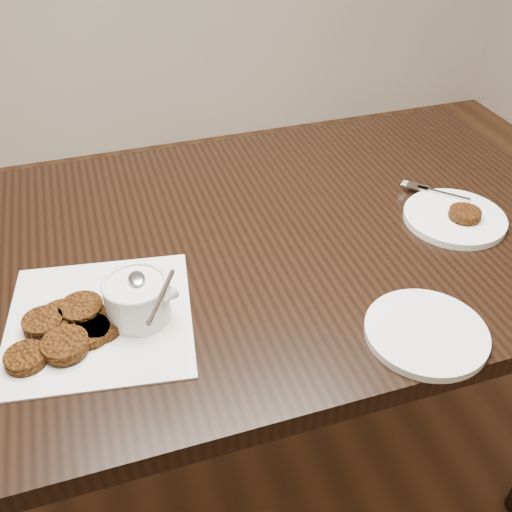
{
  "coord_description": "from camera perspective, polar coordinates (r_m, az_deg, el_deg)",
  "views": [
    {
      "loc": [
        -0.25,
        -0.74,
        1.4
      ],
      "look_at": [
        -0.02,
        -0.01,
        0.8
      ],
      "focal_mm": 40.5,
      "sensor_mm": 36.0,
      "label": 1
    }
  ],
  "objects": [
    {
      "name": "floor",
      "position": [
        1.6,
        0.54,
        -22.71
      ],
      "size": [
        4.0,
        4.0,
        0.0
      ],
      "primitive_type": "plane",
      "color": "#55331D",
      "rests_on": "ground"
    },
    {
      "name": "patty_cluster",
      "position": [
        0.94,
        -17.94,
        -6.58
      ],
      "size": [
        0.28,
        0.28,
        0.02
      ],
      "primitive_type": null,
      "rotation": [
        0.0,
        0.0,
        0.26
      ],
      "color": "#62330D",
      "rests_on": "napkin"
    },
    {
      "name": "table",
      "position": [
        1.36,
        1.39,
        -10.6
      ],
      "size": [
        1.27,
        0.82,
        0.75
      ],
      "primitive_type": "cube",
      "color": "black",
      "rests_on": "floor"
    },
    {
      "name": "napkin",
      "position": [
        0.96,
        -15.17,
        -6.06
      ],
      "size": [
        0.33,
        0.33,
        0.0
      ],
      "primitive_type": "cube",
      "rotation": [
        0.0,
        0.0,
        -0.15
      ],
      "color": "silver",
      "rests_on": "table"
    },
    {
      "name": "plate_with_patty",
      "position": [
        1.2,
        19.07,
        3.88
      ],
      "size": [
        0.28,
        0.28,
        0.03
      ],
      "primitive_type": null,
      "rotation": [
        0.0,
        0.0,
        -0.81
      ],
      "color": "white",
      "rests_on": "table"
    },
    {
      "name": "plate_empty",
      "position": [
        0.94,
        16.44,
        -7.27
      ],
      "size": [
        0.22,
        0.22,
        0.01
      ],
      "primitive_type": "cylinder",
      "rotation": [
        0.0,
        0.0,
        0.16
      ],
      "color": "white",
      "rests_on": "table"
    },
    {
      "name": "sauce_ramekin",
      "position": [
        0.9,
        -11.92,
        -2.55
      ],
      "size": [
        0.16,
        0.16,
        0.14
      ],
      "primitive_type": null,
      "rotation": [
        0.0,
        0.0,
        -0.25
      ],
      "color": "silver",
      "rests_on": "napkin"
    }
  ]
}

